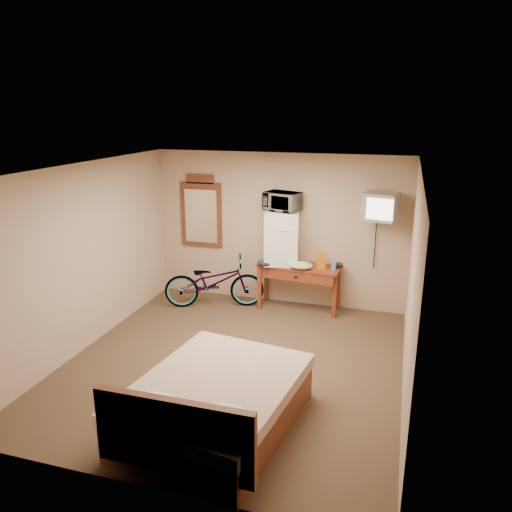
# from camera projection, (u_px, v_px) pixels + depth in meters

# --- Properties ---
(room) EXTENTS (4.60, 4.64, 2.50)m
(room) POSITION_uv_depth(u_px,v_px,m) (233.00, 272.00, 6.10)
(room) COLOR #3E2B1F
(room) RESTS_ON ground
(desk) EXTENTS (1.36, 0.62, 0.75)m
(desk) POSITION_uv_depth(u_px,v_px,m) (299.00, 273.00, 8.00)
(desk) COLOR brown
(desk) RESTS_ON floor
(mini_fridge) EXTENTS (0.61, 0.59, 0.87)m
(mini_fridge) POSITION_uv_depth(u_px,v_px,m) (282.00, 237.00, 7.98)
(mini_fridge) COLOR white
(mini_fridge) RESTS_ON desk
(microwave) EXTENTS (0.62, 0.50, 0.30)m
(microwave) POSITION_uv_depth(u_px,v_px,m) (282.00, 201.00, 7.81)
(microwave) COLOR white
(microwave) RESTS_ON mini_fridge
(snack_bag) EXTENTS (0.15, 0.10, 0.27)m
(snack_bag) POSITION_uv_depth(u_px,v_px,m) (321.00, 260.00, 7.80)
(snack_bag) COLOR #D26612
(snack_bag) RESTS_ON desk
(blue_cup) EXTENTS (0.08, 0.08, 0.13)m
(blue_cup) POSITION_uv_depth(u_px,v_px,m) (334.00, 265.00, 7.77)
(blue_cup) COLOR #449AE8
(blue_cup) RESTS_ON desk
(cloth_cream) EXTENTS (0.37, 0.28, 0.11)m
(cloth_cream) POSITION_uv_depth(u_px,v_px,m) (301.00, 265.00, 7.81)
(cloth_cream) COLOR beige
(cloth_cream) RESTS_ON desk
(cloth_dark_a) EXTENTS (0.26, 0.19, 0.10)m
(cloth_dark_a) POSITION_uv_depth(u_px,v_px,m) (265.00, 263.00, 7.95)
(cloth_dark_a) COLOR black
(cloth_dark_a) RESTS_ON desk
(cloth_dark_b) EXTENTS (0.17, 0.14, 0.08)m
(cloth_dark_b) POSITION_uv_depth(u_px,v_px,m) (338.00, 265.00, 7.89)
(cloth_dark_b) COLOR black
(cloth_dark_b) RESTS_ON desk
(crt_television) EXTENTS (0.54, 0.62, 0.41)m
(crt_television) POSITION_uv_depth(u_px,v_px,m) (380.00, 207.00, 7.36)
(crt_television) COLOR black
(crt_television) RESTS_ON room
(wall_mirror) EXTENTS (0.73, 0.04, 1.24)m
(wall_mirror) POSITION_uv_depth(u_px,v_px,m) (201.00, 212.00, 8.50)
(wall_mirror) COLOR brown
(wall_mirror) RESTS_ON room
(bicycle) EXTENTS (1.73, 1.09, 0.86)m
(bicycle) POSITION_uv_depth(u_px,v_px,m) (214.00, 282.00, 8.20)
(bicycle) COLOR black
(bicycle) RESTS_ON floor
(bed) EXTENTS (1.72, 2.13, 0.90)m
(bed) POSITION_uv_depth(u_px,v_px,m) (213.00, 405.00, 5.04)
(bed) COLOR brown
(bed) RESTS_ON floor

